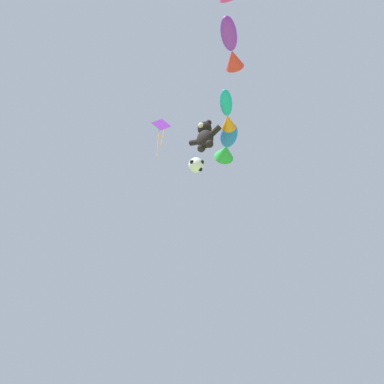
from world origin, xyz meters
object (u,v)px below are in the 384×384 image
at_px(teddy_bear_kite, 205,136).
at_px(fish_kite_teal, 227,113).
at_px(diamond_kite, 161,128).
at_px(soccer_ball_kite, 196,165).
at_px(fish_kite_cobalt, 227,144).
at_px(fish_kite_violet, 231,47).

distance_m(teddy_bear_kite, fish_kite_teal, 1.59).
bearing_deg(teddy_bear_kite, fish_kite_teal, -12.98).
height_order(teddy_bear_kite, diamond_kite, diamond_kite).
height_order(soccer_ball_kite, diamond_kite, diamond_kite).
xyz_separation_m(fish_kite_cobalt, fish_kite_violet, (2.97, -4.42, 0.17)).
bearing_deg(fish_kite_violet, diamond_kite, 161.99).
relative_size(fish_kite_cobalt, diamond_kite, 0.82).
distance_m(soccer_ball_kite, diamond_kite, 4.10).
bearing_deg(fish_kite_cobalt, soccer_ball_kite, -110.81).
xyz_separation_m(soccer_ball_kite, fish_kite_violet, (3.70, -2.49, 2.87)).
height_order(fish_kite_violet, diamond_kite, diamond_kite).
xyz_separation_m(teddy_bear_kite, soccer_ball_kite, (-0.61, 0.08, -1.60)).
bearing_deg(fish_kite_teal, teddy_bear_kite, 167.02).
bearing_deg(fish_kite_violet, soccer_ball_kite, 146.04).
height_order(teddy_bear_kite, soccer_ball_kite, teddy_bear_kite).
xyz_separation_m(soccer_ball_kite, fish_kite_cobalt, (0.73, 1.93, 2.70)).
relative_size(soccer_ball_kite, fish_kite_teal, 0.36).
relative_size(soccer_ball_kite, diamond_kite, 0.26).
xyz_separation_m(soccer_ball_kite, diamond_kite, (-1.95, -0.65, 3.54)).
relative_size(teddy_bear_kite, diamond_kite, 0.63).
bearing_deg(fish_kite_violet, fish_kite_cobalt, 123.88).
height_order(soccer_ball_kite, fish_kite_violet, fish_kite_violet).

